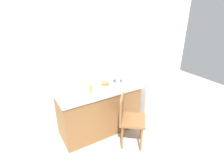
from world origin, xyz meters
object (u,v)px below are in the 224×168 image
(refrigerator, at_px, (147,89))
(cup_white, at_px, (118,83))
(dish_tray, at_px, (77,96))
(terracotta_bowl, at_px, (105,83))
(cup_orange, at_px, (90,89))
(chair, at_px, (129,118))
(hotplate, at_px, (118,81))

(refrigerator, bearing_deg, cup_white, -175.97)
(dish_tray, distance_m, terracotta_bowl, 0.64)
(cup_orange, bearing_deg, cup_white, -3.27)
(dish_tray, bearing_deg, terracotta_bowl, 18.26)
(chair, distance_m, terracotta_bowl, 0.76)
(cup_white, bearing_deg, terracotta_bowl, 139.87)
(refrigerator, bearing_deg, chair, -147.23)
(refrigerator, distance_m, hotplate, 0.74)
(hotplate, xyz_separation_m, cup_white, (-0.10, -0.17, 0.04))
(chair, bearing_deg, cup_white, 27.76)
(cup_orange, bearing_deg, terracotta_bowl, 19.36)
(chair, distance_m, cup_white, 0.66)
(chair, relative_size, dish_tray, 3.18)
(refrigerator, distance_m, chair, 1.05)
(terracotta_bowl, bearing_deg, dish_tray, -161.74)
(hotplate, relative_size, cup_white, 1.56)
(terracotta_bowl, xyz_separation_m, cup_white, (0.18, -0.15, 0.03))
(refrigerator, height_order, chair, refrigerator)
(chair, bearing_deg, hotplate, 22.50)
(cup_orange, bearing_deg, refrigerator, 1.11)
(chair, bearing_deg, dish_tray, 95.21)
(hotplate, bearing_deg, dish_tray, -166.12)
(dish_tray, height_order, cup_orange, cup_orange)
(refrigerator, xyz_separation_m, dish_tray, (-1.55, -0.10, 0.31))
(dish_tray, relative_size, cup_orange, 2.57)
(refrigerator, height_order, dish_tray, refrigerator)
(refrigerator, relative_size, hotplate, 6.63)
(chair, xyz_separation_m, hotplate, (0.21, 0.68, 0.36))
(dish_tray, relative_size, hotplate, 1.65)
(chair, bearing_deg, cup_orange, 76.71)
(cup_orange, bearing_deg, hotplate, 12.60)
(chair, height_order, hotplate, chair)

